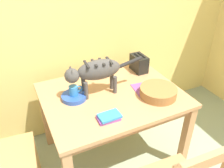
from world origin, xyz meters
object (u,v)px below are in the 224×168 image
cat (95,71)px  saucer_bowl (74,97)px  wicker_basket (158,92)px  coffee_mug (74,90)px  magazine (148,88)px  dining_table (112,102)px  book_stack (109,117)px  toaster (139,63)px  wooden_chair_near (2,156)px

cat → saucer_bowl: cat is taller
cat → wicker_basket: (0.48, -0.26, -0.19)m
coffee_mug → magazine: size_ratio=0.44×
dining_table → book_stack: 0.37m
coffee_mug → toaster: toaster is taller
wooden_chair_near → coffee_mug: bearing=104.1°
wicker_basket → toaster: size_ratio=1.61×
book_stack → wooden_chair_near: (-0.82, 0.27, -0.31)m
saucer_bowl → wicker_basket: wicker_basket is taller
magazine → dining_table: bearing=174.5°
book_stack → wooden_chair_near: bearing=161.7°
dining_table → coffee_mug: 0.38m
cat → toaster: cat is taller
saucer_bowl → toaster: size_ratio=1.08×
cat → wooden_chair_near: bearing=100.4°
cat → wooden_chair_near: size_ratio=0.74×
saucer_bowl → book_stack: book_stack is taller
cat → wooden_chair_near: (-0.86, -0.09, -0.52)m
wicker_basket → magazine: bearing=94.7°
magazine → wooden_chair_near: wooden_chair_near is taller
cat → magazine: bearing=-101.2°
dining_table → toaster: bearing=31.5°
saucer_bowl → toaster: toaster is taller
dining_table → book_stack: (-0.17, -0.31, 0.11)m
magazine → wicker_basket: bearing=-78.5°
wicker_basket → wooden_chair_near: size_ratio=0.34×
saucer_bowl → book_stack: (0.16, -0.38, 0.00)m
magazine → wooden_chair_near: 1.36m
cat → magazine: cat is taller
dining_table → magazine: size_ratio=4.51×
dining_table → cat: size_ratio=1.74×
book_stack → wicker_basket: bearing=10.9°
saucer_bowl → coffee_mug: (0.00, 0.00, 0.06)m
wicker_basket → toaster: toaster is taller
toaster → wooden_chair_near: bearing=-167.9°
cat → coffee_mug: (-0.20, 0.01, -0.15)m
cat → wicker_basket: bearing=-114.4°
dining_table → coffee_mug: coffee_mug is taller
saucer_bowl → toaster: (0.77, 0.20, 0.07)m
book_stack → magazine: bearing=24.5°
wicker_basket → wooden_chair_near: (-1.34, 0.17, -0.34)m
magazine → wicker_basket: 0.14m
saucer_bowl → toaster: 0.80m
toaster → wooden_chair_near: wooden_chair_near is taller
dining_table → book_stack: book_stack is taller
coffee_mug → toaster: size_ratio=0.59×
wooden_chair_near → cat: bearing=101.1°
magazine → book_stack: 0.56m
dining_table → wicker_basket: 0.43m
dining_table → magazine: bearing=-12.4°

